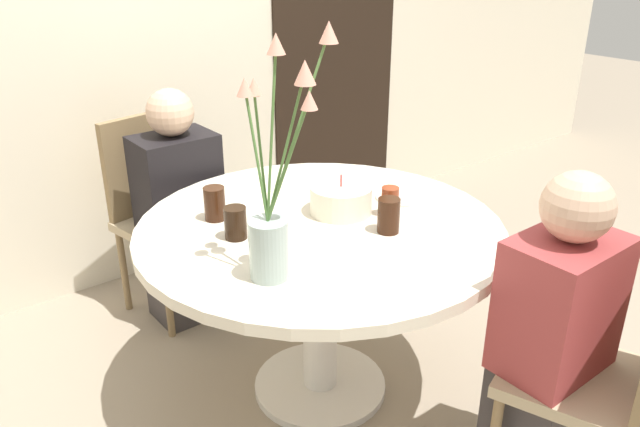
{
  "coord_description": "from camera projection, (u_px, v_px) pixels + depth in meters",
  "views": [
    {
      "loc": [
        -1.23,
        -1.56,
        1.65
      ],
      "look_at": [
        0.0,
        0.0,
        0.76
      ],
      "focal_mm": 35.0,
      "sensor_mm": 36.0,
      "label": 1
    }
  ],
  "objects": [
    {
      "name": "ground_plane",
      "position": [
        320.0,
        387.0,
        2.49
      ],
      "size": [
        16.0,
        16.0,
        0.0
      ],
      "primitive_type": "plane",
      "color": "gray"
    },
    {
      "name": "wall_back",
      "position": [
        140.0,
        17.0,
        2.94
      ],
      "size": [
        8.0,
        0.05,
        2.6
      ],
      "color": "beige",
      "rests_on": "ground_plane"
    },
    {
      "name": "doorway_panel",
      "position": [
        336.0,
        51.0,
        3.7
      ],
      "size": [
        0.9,
        0.01,
        2.05
      ],
      "color": "black",
      "rests_on": "ground_plane"
    },
    {
      "name": "dining_table",
      "position": [
        320.0,
        256.0,
        2.25
      ],
      "size": [
        1.29,
        1.29,
        0.72
      ],
      "color": "beige",
      "rests_on": "ground_plane"
    },
    {
      "name": "chair_far_back",
      "position": [
        159.0,
        204.0,
        2.87
      ],
      "size": [
        0.47,
        0.47,
        0.92
      ],
      "rotation": [
        0.0,
        0.0,
        0.19
      ],
      "color": "tan",
      "rests_on": "ground_plane"
    },
    {
      "name": "chair_near_front",
      "position": [
        609.0,
        365.0,
        1.79
      ],
      "size": [
        0.51,
        0.51,
        0.92
      ],
      "rotation": [
        0.0,
        0.0,
        3.48
      ],
      "color": "tan",
      "rests_on": "ground_plane"
    },
    {
      "name": "birthday_cake",
      "position": [
        341.0,
        199.0,
        2.26
      ],
      "size": [
        0.23,
        0.23,
        0.15
      ],
      "color": "white",
      "rests_on": "dining_table"
    },
    {
      "name": "flower_vase",
      "position": [
        274.0,
        203.0,
        1.77
      ],
      "size": [
        0.29,
        0.26,
        0.72
      ],
      "color": "#9EB2AD",
      "rests_on": "dining_table"
    },
    {
      "name": "side_plate",
      "position": [
        399.0,
        197.0,
        2.41
      ],
      "size": [
        0.18,
        0.18,
        0.01
      ],
      "color": "silver",
      "rests_on": "dining_table"
    },
    {
      "name": "drink_glass_0",
      "position": [
        390.0,
        201.0,
        2.24
      ],
      "size": [
        0.06,
        0.06,
        0.11
      ],
      "color": "maroon",
      "rests_on": "dining_table"
    },
    {
      "name": "drink_glass_1",
      "position": [
        235.0,
        223.0,
        2.07
      ],
      "size": [
        0.08,
        0.08,
        0.11
      ],
      "color": "black",
      "rests_on": "dining_table"
    },
    {
      "name": "drink_glass_2",
      "position": [
        215.0,
        203.0,
        2.21
      ],
      "size": [
        0.08,
        0.08,
        0.12
      ],
      "color": "#33190C",
      "rests_on": "dining_table"
    },
    {
      "name": "drink_glass_3",
      "position": [
        389.0,
        215.0,
        2.11
      ],
      "size": [
        0.08,
        0.08,
        0.12
      ],
      "color": "#33190C",
      "rests_on": "dining_table"
    },
    {
      "name": "person_guest",
      "position": [
        180.0,
        216.0,
        2.78
      ],
      "size": [
        0.34,
        0.24,
        1.08
      ],
      "color": "#383333",
      "rests_on": "ground_plane"
    },
    {
      "name": "person_boy",
      "position": [
        551.0,
        351.0,
        1.88
      ],
      "size": [
        0.34,
        0.24,
        1.08
      ],
      "color": "#383333",
      "rests_on": "ground_plane"
    }
  ]
}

